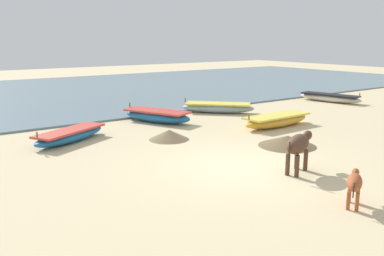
# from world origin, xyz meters

# --- Properties ---
(ground) EXTENTS (80.00, 80.00, 0.00)m
(ground) POSITION_xyz_m (0.00, 0.00, 0.00)
(ground) COLOR beige
(sea_water) EXTENTS (60.00, 20.00, 0.08)m
(sea_water) POSITION_xyz_m (0.00, 17.72, 0.04)
(sea_water) COLOR slate
(sea_water) RESTS_ON ground
(fishing_boat_2) EXTENTS (1.48, 3.57, 0.62)m
(fishing_boat_2) POSITION_xyz_m (11.73, 5.84, 0.23)
(fishing_boat_2) COLOR beige
(fishing_boat_2) RESTS_ON ground
(fishing_boat_3) EXTENTS (2.99, 3.00, 0.65)m
(fishing_boat_3) POSITION_xyz_m (4.70, 6.73, 0.25)
(fishing_boat_3) COLOR #8CA5B7
(fishing_boat_3) RESTS_ON ground
(fishing_boat_4) EXTENTS (3.05, 2.14, 0.60)m
(fishing_boat_4) POSITION_xyz_m (-2.72, 5.32, 0.22)
(fishing_boat_4) COLOR #1E669E
(fishing_boat_4) RESTS_ON ground
(fishing_boat_5) EXTENTS (3.33, 1.04, 0.66)m
(fishing_boat_5) POSITION_xyz_m (4.60, 3.02, 0.25)
(fishing_boat_5) COLOR gold
(fishing_boat_5) RESTS_ON ground
(fishing_boat_6) EXTENTS (2.15, 3.24, 0.69)m
(fishing_boat_6) POSITION_xyz_m (1.31, 6.47, 0.27)
(fishing_boat_6) COLOR #1E669E
(fishing_boat_6) RESTS_ON ground
(cow_adult_dark) EXTENTS (1.49, 0.83, 0.99)m
(cow_adult_dark) POSITION_xyz_m (0.87, -1.19, 0.71)
(cow_adult_dark) COLOR #4C3323
(cow_adult_dark) RESTS_ON ground
(calf_near_rust) EXTENTS (0.97, 0.71, 0.68)m
(calf_near_rust) POSITION_xyz_m (0.09, -3.30, 0.49)
(calf_near_rust) COLOR #9E4C28
(calf_near_rust) RESTS_ON ground
(debris_pile_0) EXTENTS (1.92, 1.92, 0.34)m
(debris_pile_0) POSITION_xyz_m (0.09, 3.67, 0.17)
(debris_pile_0) COLOR #7A6647
(debris_pile_0) RESTS_ON ground
(debris_pile_1) EXTENTS (2.60, 2.60, 0.33)m
(debris_pile_1) POSITION_xyz_m (2.68, 0.76, 0.17)
(debris_pile_1) COLOR brown
(debris_pile_1) RESTS_ON ground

